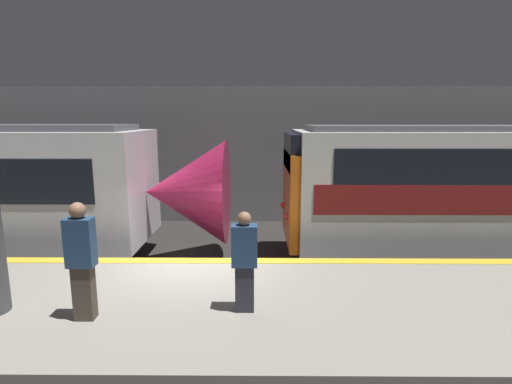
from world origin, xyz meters
TOP-DOWN VIEW (x-y plane):
  - ground_plane at (0.00, 0.00)m, footprint 120.00×120.00m
  - platform at (0.00, -1.92)m, footprint 40.00×3.84m
  - station_rear_barrier at (0.00, 7.17)m, footprint 50.00×0.15m
  - person_waiting at (-1.16, -2.54)m, footprint 0.38×0.24m
  - person_walking at (1.15, -2.26)m, footprint 0.38×0.24m

SIDE VIEW (x-z plane):
  - ground_plane at x=0.00m, z-range 0.00..0.00m
  - platform at x=0.00m, z-range 0.00..1.08m
  - person_walking at x=1.15m, z-range 1.11..2.65m
  - person_waiting at x=-1.16m, z-range 1.13..2.86m
  - station_rear_barrier at x=0.00m, z-range 0.00..5.09m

